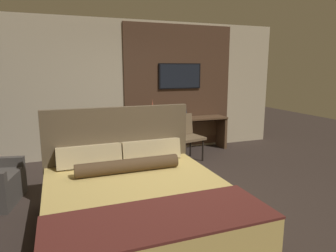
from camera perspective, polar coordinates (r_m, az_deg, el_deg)
The scene contains 8 objects.
ground_plane at distance 4.30m, azimuth 0.04°, elevation -14.06°, with size 16.00×16.00×0.00m, color #332823.
wall_back_tv_panel at distance 6.44m, azimuth -6.67°, elevation 7.17°, with size 7.20×0.09×2.80m.
bed at distance 3.51m, azimuth -5.78°, elevation -14.31°, with size 2.03×2.24×1.29m.
desk at distance 6.66m, azimuth 2.80°, elevation -0.42°, with size 2.00×0.46×0.74m.
tv at distance 6.69m, azimuth 2.27°, elevation 9.48°, with size 0.99×0.04×0.55m.
desk_chair at distance 6.01m, azimuth 3.32°, elevation -1.30°, with size 0.63×0.63×0.91m.
vase_tall at distance 6.36m, azimuth -2.96°, elevation 3.13°, with size 0.12×0.12×0.44m.
vase_short at distance 6.64m, azimuth 3.41°, elevation 2.95°, with size 0.08×0.08×0.32m.
Camera 1 is at (-1.37, -3.65, 1.82)m, focal length 32.00 mm.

